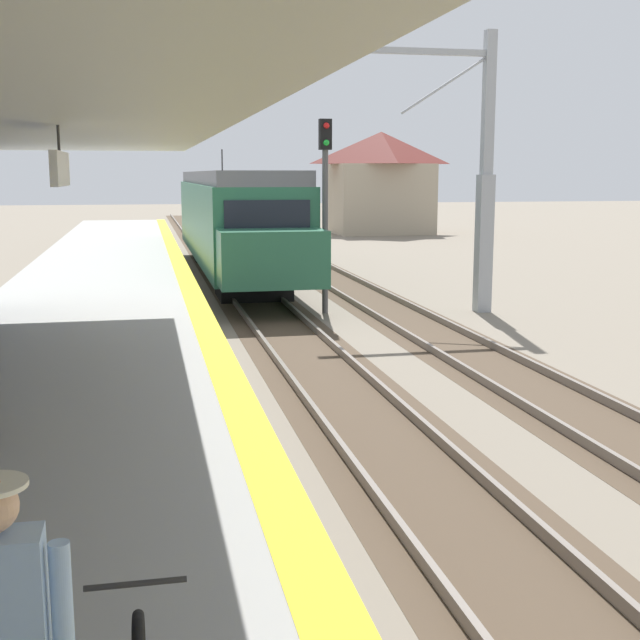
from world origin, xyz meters
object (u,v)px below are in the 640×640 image
at_px(approaching_train, 233,218).
at_px(rail_signal_post, 325,196).
at_px(catenary_pylon_far_side, 475,180).
at_px(distant_trackside_house, 381,181).

height_order(approaching_train, rail_signal_post, rail_signal_post).
bearing_deg(catenary_pylon_far_side, approaching_train, 120.53).
xyz_separation_m(approaching_train, distant_trackside_house, (11.68, 21.26, 1.16)).
relative_size(approaching_train, distant_trackside_house, 2.97).
relative_size(catenary_pylon_far_side, distant_trackside_house, 1.14).
height_order(catenary_pylon_far_side, distant_trackside_house, catenary_pylon_far_side).
bearing_deg(approaching_train, catenary_pylon_far_side, -59.47).
xyz_separation_m(approaching_train, catenary_pylon_far_side, (5.56, -9.42, 1.43)).
xyz_separation_m(approaching_train, rail_signal_post, (1.54, -8.81, 1.02)).
bearing_deg(approaching_train, rail_signal_post, -80.07).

